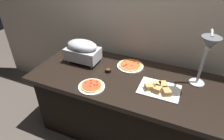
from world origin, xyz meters
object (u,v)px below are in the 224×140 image
(sandwich_platter, at_px, (159,88))
(sauce_cup_near, at_px, (108,70))
(pizza_plate_center, at_px, (130,65))
(pizza_plate_front, at_px, (92,86))
(chafing_dish, at_px, (83,50))
(heat_lamp, at_px, (208,49))

(sandwich_platter, bearing_deg, sauce_cup_near, 170.60)
(pizza_plate_center, bearing_deg, pizza_plate_front, -113.53)
(chafing_dish, bearing_deg, pizza_plate_center, 12.90)
(sandwich_platter, distance_m, sauce_cup_near, 0.55)
(pizza_plate_front, bearing_deg, chafing_dish, 129.36)
(pizza_plate_front, xyz_separation_m, sauce_cup_near, (0.04, 0.29, 0.01))
(sauce_cup_near, bearing_deg, pizza_plate_center, 47.86)
(heat_lamp, distance_m, pizza_plate_center, 0.81)
(heat_lamp, distance_m, sandwich_platter, 0.53)
(heat_lamp, bearing_deg, pizza_plate_center, 167.10)
(chafing_dish, bearing_deg, sauce_cup_near, -12.37)
(chafing_dish, relative_size, pizza_plate_front, 1.46)
(heat_lamp, height_order, pizza_plate_center, heat_lamp)
(heat_lamp, bearing_deg, pizza_plate_front, -159.66)
(pizza_plate_front, xyz_separation_m, pizza_plate_center, (0.21, 0.49, 0.00))
(heat_lamp, bearing_deg, sandwich_platter, -157.79)
(chafing_dish, distance_m, pizza_plate_front, 0.50)
(pizza_plate_front, height_order, pizza_plate_center, same)
(pizza_plate_front, relative_size, sauce_cup_near, 4.24)
(heat_lamp, xyz_separation_m, pizza_plate_center, (-0.68, 0.16, -0.42))
(sauce_cup_near, bearing_deg, sandwich_platter, -9.40)
(sauce_cup_near, bearing_deg, heat_lamp, 2.46)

